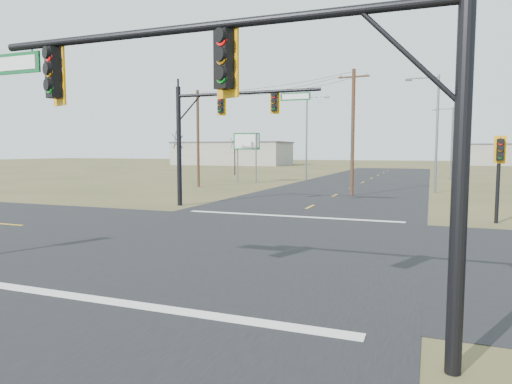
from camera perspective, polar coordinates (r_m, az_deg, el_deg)
ground at (r=17.90m, az=-2.75°, el=-6.33°), size 320.00×320.00×0.00m
road_ew at (r=17.89m, az=-2.75°, el=-6.30°), size 160.00×14.00×0.02m
road_ns at (r=17.89m, az=-2.75°, el=-6.30°), size 14.00×160.00×0.02m
stop_bar_near at (r=11.64m, az=-18.15°, el=-12.79°), size 12.00×0.40×0.01m
stop_bar_far at (r=24.84m, az=4.23°, el=-3.03°), size 12.00×0.40×0.01m
mast_arm_near at (r=8.54m, az=-3.47°, el=12.84°), size 10.33×0.58×6.44m
mast_arm_far at (r=28.80m, az=-4.71°, el=9.00°), size 9.46×0.52×7.66m
pedestal_signal_ne at (r=25.14m, az=28.15°, el=3.65°), size 0.59×0.51×4.32m
utility_pole_near at (r=36.74m, az=12.00°, el=7.48°), size 2.42×0.30×9.88m
utility_pole_far at (r=45.56m, az=-7.27°, el=6.84°), size 2.32×0.35×9.48m
highway_sign at (r=50.91m, az=-1.17°, el=5.62°), size 2.92×0.65×5.54m
streetlight_a at (r=41.36m, az=21.40°, el=7.55°), size 2.76×0.38×9.86m
streetlight_b at (r=61.01m, az=23.10°, el=6.09°), size 2.48×0.34×8.87m
streetlight_c at (r=55.46m, az=6.57°, el=7.33°), size 2.83×0.33×10.13m
bare_tree_a at (r=51.18m, az=-9.75°, el=6.46°), size 3.22×3.22×6.04m
bare_tree_b at (r=66.86m, az=-2.68°, el=6.28°), size 2.93×2.93×6.08m
warehouse_left at (r=116.03m, az=-2.99°, el=4.77°), size 28.00×14.00×5.50m
warehouse_mid at (r=127.33m, az=29.13°, el=4.05°), size 20.00×12.00×5.00m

